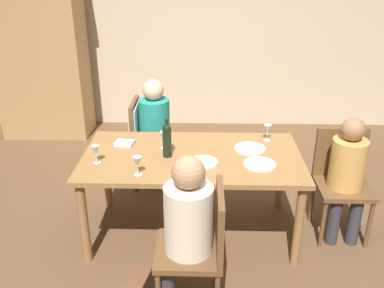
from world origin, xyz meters
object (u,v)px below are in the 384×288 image
(dining_table, at_px, (192,164))
(dinner_plate_host, at_px, (203,162))
(dinner_plate_guest_left, at_px, (250,148))
(wine_glass_near_left, at_px, (268,129))
(chair_near, at_px, (202,242))
(wine_bottle_tall_green, at_px, (167,139))
(chair_right_end, at_px, (342,175))
(person_woman_host, at_px, (157,126))
(wine_glass_far, at_px, (137,162))
(person_man_guest, at_px, (184,225))
(person_man_bearded, at_px, (347,171))
(wine_glass_near_right, at_px, (164,136))
(wine_glass_centre, at_px, (96,151))
(chair_far_left, at_px, (143,131))
(armoire_cabinet, at_px, (41,53))
(dinner_plate_guest_right, at_px, (260,164))

(dining_table, height_order, dinner_plate_host, dinner_plate_host)
(dinner_plate_guest_left, bearing_deg, wine_glass_near_left, 48.25)
(chair_near, height_order, wine_bottle_tall_green, wine_bottle_tall_green)
(chair_right_end, xyz_separation_m, wine_bottle_tall_green, (-1.48, -0.11, 0.37))
(chair_right_end, relative_size, dinner_plate_guest_left, 3.47)
(person_woman_host, relative_size, wine_glass_far, 7.68)
(person_woman_host, relative_size, dinner_plate_host, 4.73)
(person_man_guest, bearing_deg, person_man_bearded, -57.18)
(chair_right_end, distance_m, wine_glass_near_right, 1.55)
(person_man_guest, relative_size, wine_glass_centre, 7.77)
(chair_far_left, height_order, dinner_plate_guest_left, chair_far_left)
(wine_glass_centre, bearing_deg, armoire_cabinet, 117.49)
(wine_glass_near_right, bearing_deg, chair_near, -71.86)
(person_woman_host, bearing_deg, chair_near, 15.03)
(wine_bottle_tall_green, relative_size, wine_glass_far, 2.19)
(chair_right_end, bearing_deg, person_woman_host, -25.20)
(chair_right_end, height_order, chair_near, same)
(wine_glass_near_left, height_order, wine_glass_centre, same)
(person_man_guest, bearing_deg, wine_bottle_tall_green, 11.73)
(wine_glass_centre, height_order, dinner_plate_guest_right, wine_glass_centre)
(wine_glass_far, bearing_deg, person_man_guest, -54.38)
(armoire_cabinet, distance_m, wine_glass_far, 3.05)
(dining_table, bearing_deg, chair_right_end, 3.90)
(chair_right_end, distance_m, dinner_plate_host, 1.23)
(chair_right_end, relative_size, wine_glass_far, 6.17)
(person_woman_host, xyz_separation_m, dinner_plate_guest_right, (0.91, -1.03, 0.10))
(wine_glass_centre, bearing_deg, person_man_guest, -44.24)
(wine_bottle_tall_green, height_order, dinner_plate_host, wine_bottle_tall_green)
(armoire_cabinet, bearing_deg, wine_glass_far, -58.22)
(person_man_bearded, relative_size, wine_glass_near_left, 7.31)
(person_man_guest, height_order, wine_glass_centre, person_man_guest)
(person_man_bearded, distance_m, wine_bottle_tall_green, 1.50)
(armoire_cabinet, xyz_separation_m, dining_table, (2.00, -2.24, -0.43))
(chair_far_left, relative_size, wine_glass_centre, 6.17)
(chair_near, bearing_deg, dining_table, 5.74)
(dining_table, xyz_separation_m, person_woman_host, (-0.38, 0.87, -0.01))
(person_man_bearded, bearing_deg, dinner_plate_host, 5.63)
(chair_right_end, bearing_deg, person_man_bearded, 90.00)
(chair_far_left, distance_m, chair_right_end, 1.97)
(dinner_plate_guest_right, bearing_deg, wine_glass_centre, 179.87)
(person_man_guest, bearing_deg, dinner_plate_host, -9.14)
(armoire_cabinet, xyz_separation_m, chair_right_end, (3.28, -2.15, -0.56))
(wine_glass_centre, height_order, wine_glass_near_right, same)
(chair_near, height_order, dinner_plate_guest_left, chair_near)
(chair_near, bearing_deg, dinner_plate_guest_left, -21.97)
(chair_right_end, distance_m, person_man_bearded, 0.15)
(wine_glass_far, bearing_deg, dinner_plate_guest_left, 28.37)
(armoire_cabinet, distance_m, wine_bottle_tall_green, 2.90)
(armoire_cabinet, xyz_separation_m, wine_glass_near_right, (1.76, -2.10, -0.24))
(person_man_bearded, bearing_deg, armoire_cabinet, -34.62)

